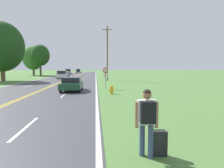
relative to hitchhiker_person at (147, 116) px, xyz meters
name	(u,v)px	position (x,y,z in m)	size (l,w,h in m)	color
hitchhiker_person	(147,116)	(0.00, 0.00, 0.00)	(0.58, 0.44, 1.72)	#38476B
suitcase	(158,144)	(0.32, 0.06, -0.73)	(0.45, 0.17, 0.69)	black
fire_hydrant	(112,90)	(0.10, 12.11, -0.67)	(0.44, 0.28, 0.76)	gold
traffic_sign	(106,73)	(-0.19, 16.48, 0.67)	(0.60, 0.10, 2.30)	gray
utility_pole_midground	(107,53)	(0.84, 30.75, 3.88)	(1.80, 0.24, 9.54)	brown
tree_behind_sign	(40,55)	(-16.45, 52.08, 4.64)	(5.07, 5.07, 8.64)	brown
tree_mid_treeline	(2,47)	(-16.97, 30.56, 4.75)	(7.29, 7.29, 10.01)	brown
tree_right_cluster	(33,58)	(-19.79, 56.95, 4.14)	(6.15, 6.15, 8.74)	brown
car_dark_green_sedan_nearest	(72,84)	(-3.57, 14.88, -0.36)	(1.93, 4.14, 1.33)	black
car_white_hatchback_approaching	(62,74)	(-8.33, 38.13, -0.16)	(2.12, 4.31, 1.66)	black
car_dark_blue_hatchback_mid_near	(65,74)	(-8.81, 44.83, -0.23)	(1.81, 3.94, 1.53)	black
car_silver_suv_mid_far	(68,72)	(-10.87, 66.60, -0.07)	(1.93, 4.56, 1.88)	black
car_dark_grey_suv_receding	(78,71)	(-8.82, 83.93, -0.11)	(1.95, 4.54, 1.78)	black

